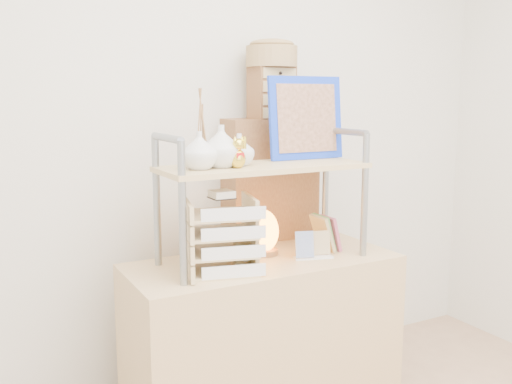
% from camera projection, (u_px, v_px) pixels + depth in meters
% --- Properties ---
extents(room_shell, '(3.42, 3.41, 2.61)m').
position_uv_depth(room_shell, '(399.00, 14.00, 1.65)').
color(room_shell, silver).
rests_on(room_shell, ground).
extents(desk, '(1.20, 0.50, 0.75)m').
position_uv_depth(desk, '(263.00, 340.00, 2.56)').
color(desk, tan).
rests_on(desk, ground).
extents(cabinet, '(0.47, 0.29, 1.35)m').
position_uv_depth(cabinet, '(269.00, 250.00, 2.95)').
color(cabinet, brown).
rests_on(cabinet, ground).
extents(hutch, '(0.92, 0.34, 0.80)m').
position_uv_depth(hutch, '(252.00, 157.00, 2.42)').
color(hutch, gray).
rests_on(hutch, desk).
extents(letter_tray, '(0.33, 0.32, 0.34)m').
position_uv_depth(letter_tray, '(222.00, 240.00, 2.31)').
color(letter_tray, tan).
rests_on(letter_tray, desk).
extents(salt_lamp, '(0.13, 0.13, 0.21)m').
position_uv_depth(salt_lamp, '(265.00, 232.00, 2.57)').
color(salt_lamp, brown).
rests_on(salt_lamp, desk).
extents(desk_clock, '(0.09, 0.05, 0.12)m').
position_uv_depth(desk_clock, '(244.00, 255.00, 2.37)').
color(desk_clock, tan).
rests_on(desk_clock, desk).
extents(postcard_stand, '(0.18, 0.10, 0.13)m').
position_uv_depth(postcard_stand, '(313.00, 250.00, 2.53)').
color(postcard_stand, white).
rests_on(postcard_stand, desk).
extents(drawer_chest, '(0.20, 0.16, 0.25)m').
position_uv_depth(drawer_chest, '(272.00, 93.00, 2.79)').
color(drawer_chest, brown).
rests_on(drawer_chest, cabinet).
extents(woven_basket, '(0.25, 0.25, 0.10)m').
position_uv_depth(woven_basket, '(272.00, 57.00, 2.77)').
color(woven_basket, olive).
rests_on(woven_basket, drawer_chest).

